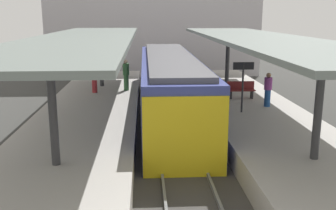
% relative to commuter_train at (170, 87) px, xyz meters
% --- Properties ---
extents(ground_plane, '(80.00, 80.00, 0.00)m').
position_rel_commuter_train_xyz_m(ground_plane, '(0.00, -3.19, -1.73)').
color(ground_plane, '#383835').
extents(platform_left, '(4.40, 28.00, 1.00)m').
position_rel_commuter_train_xyz_m(platform_left, '(-3.80, -3.19, -1.23)').
color(platform_left, '#ADA8A0').
rests_on(platform_left, ground_plane).
extents(platform_right, '(4.40, 28.00, 1.00)m').
position_rel_commuter_train_xyz_m(platform_right, '(3.80, -3.19, -1.23)').
color(platform_right, '#ADA8A0').
rests_on(platform_right, ground_plane).
extents(track_ballast, '(3.20, 28.00, 0.20)m').
position_rel_commuter_train_xyz_m(track_ballast, '(0.00, -3.19, -1.63)').
color(track_ballast, '#423F3D').
rests_on(track_ballast, ground_plane).
extents(rail_near_side, '(0.08, 28.00, 0.14)m').
position_rel_commuter_train_xyz_m(rail_near_side, '(-0.72, -3.19, -1.46)').
color(rail_near_side, slate).
rests_on(rail_near_side, track_ballast).
extents(rail_far_side, '(0.08, 28.00, 0.14)m').
position_rel_commuter_train_xyz_m(rail_far_side, '(0.72, -3.19, -1.46)').
color(rail_far_side, slate).
rests_on(rail_far_side, track_ballast).
extents(commuter_train, '(2.78, 14.85, 3.10)m').
position_rel_commuter_train_xyz_m(commuter_train, '(0.00, 0.00, 0.00)').
color(commuter_train, '#38428C').
rests_on(commuter_train, track_ballast).
extents(canopy_left, '(4.18, 21.00, 3.29)m').
position_rel_commuter_train_xyz_m(canopy_left, '(-3.80, -1.79, 2.45)').
color(canopy_left, '#333335').
rests_on(canopy_left, platform_left).
extents(canopy_right, '(4.18, 21.00, 3.26)m').
position_rel_commuter_train_xyz_m(canopy_right, '(3.80, -1.79, 2.41)').
color(canopy_right, '#333335').
rests_on(canopy_right, platform_right).
extents(platform_bench, '(1.40, 0.41, 0.86)m').
position_rel_commuter_train_xyz_m(platform_bench, '(3.69, 0.53, -0.26)').
color(platform_bench, black).
rests_on(platform_bench, platform_right).
extents(platform_sign, '(0.90, 0.08, 2.21)m').
position_rel_commuter_train_xyz_m(platform_sign, '(3.02, -2.38, 0.90)').
color(platform_sign, '#262628').
rests_on(platform_sign, platform_right).
extents(passenger_near_bench, '(0.36, 0.36, 1.59)m').
position_rel_commuter_train_xyz_m(passenger_near_bench, '(4.47, -1.37, 0.09)').
color(passenger_near_bench, navy).
rests_on(passenger_near_bench, platform_right).
extents(passenger_mid_platform, '(0.36, 0.36, 1.74)m').
position_rel_commuter_train_xyz_m(passenger_mid_platform, '(-2.27, 3.05, 0.18)').
color(passenger_mid_platform, '#386B3D').
rests_on(passenger_mid_platform, platform_left).
extents(passenger_far_end, '(0.36, 0.36, 1.69)m').
position_rel_commuter_train_xyz_m(passenger_far_end, '(-3.98, 2.49, 0.15)').
color(passenger_far_end, maroon).
rests_on(passenger_far_end, platform_left).
extents(station_building_backdrop, '(18.00, 6.00, 11.00)m').
position_rel_commuter_train_xyz_m(station_building_backdrop, '(-0.39, 16.81, 3.77)').
color(station_building_backdrop, '#B7B2B7').
rests_on(station_building_backdrop, ground_plane).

